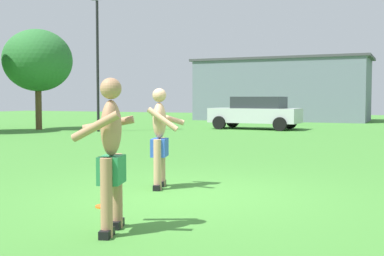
{
  "coord_description": "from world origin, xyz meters",
  "views": [
    {
      "loc": [
        3.14,
        -6.84,
        1.49
      ],
      "look_at": [
        -0.27,
        0.8,
        0.99
      ],
      "focal_mm": 45.96,
      "sensor_mm": 36.0,
      "label": 1
    }
  ],
  "objects_px": {
    "car_silver_far_end": "(256,112)",
    "lamp_post": "(97,49)",
    "tree_right_field": "(38,61)",
    "player_near": "(111,151)",
    "player_in_blue": "(160,136)",
    "frisbee": "(104,206)"
  },
  "relations": [
    {
      "from": "car_silver_far_end",
      "to": "lamp_post",
      "type": "relative_size",
      "value": 0.71
    },
    {
      "from": "car_silver_far_end",
      "to": "tree_right_field",
      "type": "xyz_separation_m",
      "value": [
        -9.49,
        -4.53,
        2.48
      ]
    },
    {
      "from": "player_near",
      "to": "car_silver_far_end",
      "type": "xyz_separation_m",
      "value": [
        -3.87,
        18.53,
        -0.09
      ]
    },
    {
      "from": "player_near",
      "to": "player_in_blue",
      "type": "height_order",
      "value": "player_near"
    },
    {
      "from": "player_in_blue",
      "to": "frisbee",
      "type": "height_order",
      "value": "player_in_blue"
    },
    {
      "from": "player_in_blue",
      "to": "car_silver_far_end",
      "type": "relative_size",
      "value": 0.38
    },
    {
      "from": "tree_right_field",
      "to": "frisbee",
      "type": "bearing_deg",
      "value": -45.91
    },
    {
      "from": "player_in_blue",
      "to": "player_near",
      "type": "bearing_deg",
      "value": -73.62
    },
    {
      "from": "frisbee",
      "to": "lamp_post",
      "type": "bearing_deg",
      "value": 125.13
    },
    {
      "from": "player_near",
      "to": "car_silver_far_end",
      "type": "bearing_deg",
      "value": 101.79
    },
    {
      "from": "player_in_blue",
      "to": "tree_right_field",
      "type": "bearing_deg",
      "value": 137.91
    },
    {
      "from": "player_near",
      "to": "lamp_post",
      "type": "bearing_deg",
      "value": 125.32
    },
    {
      "from": "lamp_post",
      "to": "tree_right_field",
      "type": "relative_size",
      "value": 1.27
    },
    {
      "from": "lamp_post",
      "to": "tree_right_field",
      "type": "bearing_deg",
      "value": 178.81
    },
    {
      "from": "frisbee",
      "to": "lamp_post",
      "type": "xyz_separation_m",
      "value": [
        -9.07,
        12.89,
        3.69
      ]
    },
    {
      "from": "player_near",
      "to": "player_in_blue",
      "type": "xyz_separation_m",
      "value": [
        -0.77,
        2.63,
        -0.03
      ]
    },
    {
      "from": "player_near",
      "to": "lamp_post",
      "type": "xyz_separation_m",
      "value": [
        -9.86,
        13.92,
        2.79
      ]
    },
    {
      "from": "frisbee",
      "to": "tree_right_field",
      "type": "xyz_separation_m",
      "value": [
        -12.55,
        12.96,
        3.29
      ]
    },
    {
      "from": "player_near",
      "to": "tree_right_field",
      "type": "bearing_deg",
      "value": 133.66
    },
    {
      "from": "frisbee",
      "to": "car_silver_far_end",
      "type": "distance_m",
      "value": 17.78
    },
    {
      "from": "lamp_post",
      "to": "tree_right_field",
      "type": "height_order",
      "value": "lamp_post"
    },
    {
      "from": "car_silver_far_end",
      "to": "tree_right_field",
      "type": "height_order",
      "value": "tree_right_field"
    }
  ]
}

